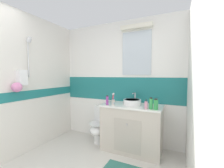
# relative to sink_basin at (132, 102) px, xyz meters

# --- Properties ---
(wall_back_tiled) EXTENTS (3.20, 0.20, 2.50)m
(wall_back_tiled) POSITION_rel_sink_basin_xyz_m (-0.38, 0.29, 0.36)
(wall_back_tiled) COLOR white
(wall_back_tiled) RESTS_ON ground_plane
(wall_left_shower_alcove) EXTENTS (0.28, 3.48, 2.50)m
(wall_left_shower_alcove) POSITION_rel_sink_basin_xyz_m (-1.73, -0.96, 0.35)
(wall_left_shower_alcove) COLOR silver
(wall_left_shower_alcove) RESTS_ON ground_plane
(wall_right_plain) EXTENTS (0.10, 3.48, 2.50)m
(wall_right_plain) POSITION_rel_sink_basin_xyz_m (0.97, -0.96, 0.35)
(wall_right_plain) COLOR white
(wall_right_plain) RESTS_ON ground_plane
(vanity_cabinet) EXTENTS (1.08, 0.58, 0.85)m
(vanity_cabinet) POSITION_rel_sink_basin_xyz_m (0.01, -0.04, -0.48)
(vanity_cabinet) COLOR beige
(vanity_cabinet) RESTS_ON ground_plane
(sink_basin) EXTENTS (0.33, 0.37, 0.21)m
(sink_basin) POSITION_rel_sink_basin_xyz_m (0.00, 0.00, 0.00)
(sink_basin) COLOR white
(sink_basin) RESTS_ON vanity_cabinet
(toilet) EXTENTS (0.37, 0.50, 0.74)m
(toilet) POSITION_rel_sink_basin_xyz_m (-0.68, -0.01, -0.55)
(toilet) COLOR white
(toilet) RESTS_ON ground_plane
(toothbrush_cup) EXTENTS (0.06, 0.06, 0.23)m
(toothbrush_cup) POSITION_rel_sink_basin_xyz_m (-0.29, -0.21, 0.02)
(toothbrush_cup) COLOR #B2ADA3
(toothbrush_cup) RESTS_ON vanity_cabinet
(soap_dispenser) EXTENTS (0.05, 0.05, 0.16)m
(soap_dispenser) POSITION_rel_sink_basin_xyz_m (0.30, -0.24, 0.01)
(soap_dispenser) COLOR pink
(soap_dispenser) RESTS_ON vanity_cabinet
(mouthwash_bottle) EXTENTS (0.07, 0.07, 0.18)m
(mouthwash_bottle) POSITION_rel_sink_basin_xyz_m (0.46, -0.24, 0.03)
(mouthwash_bottle) COLOR green
(mouthwash_bottle) RESTS_ON vanity_cabinet
(shampoo_bottle_tall) EXTENTS (0.06, 0.06, 0.19)m
(shampoo_bottle_tall) POSITION_rel_sink_basin_xyz_m (0.38, -0.24, 0.04)
(shampoo_bottle_tall) COLOR green
(shampoo_bottle_tall) RESTS_ON vanity_cabinet
(deodorant_spray_can) EXTENTS (0.05, 0.05, 0.18)m
(deodorant_spray_can) POSITION_rel_sink_basin_xyz_m (-0.41, -0.23, 0.03)
(deodorant_spray_can) COLOR #993F99
(deodorant_spray_can) RESTS_ON vanity_cabinet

